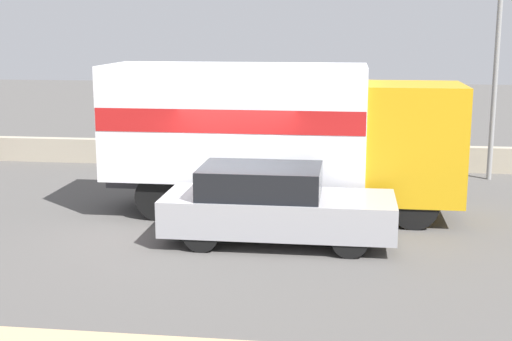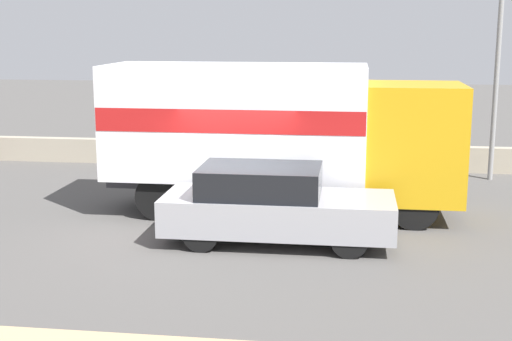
{
  "view_description": "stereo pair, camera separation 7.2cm",
  "coord_description": "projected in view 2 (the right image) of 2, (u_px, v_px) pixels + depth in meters",
  "views": [
    {
      "loc": [
        2.35,
        -13.94,
        4.23
      ],
      "look_at": [
        0.42,
        0.72,
        1.22
      ],
      "focal_mm": 50.0,
      "sensor_mm": 36.0,
      "label": 1
    },
    {
      "loc": [
        2.42,
        -13.93,
        4.23
      ],
      "look_at": [
        0.42,
        0.72,
        1.22
      ],
      "focal_mm": 50.0,
      "sensor_mm": 36.0,
      "label": 2
    }
  ],
  "objects": [
    {
      "name": "stone_wall_backdrop",
      "position": [
        272.0,
        155.0,
        21.67
      ],
      "size": [
        60.0,
        0.35,
        0.75
      ],
      "color": "#A39984",
      "rests_on": "ground_plane"
    },
    {
      "name": "ground_plane",
      "position": [
        231.0,
        235.0,
        14.69
      ],
      "size": [
        80.0,
        80.0,
        0.0
      ],
      "primitive_type": "plane",
      "color": "#514F4C"
    },
    {
      "name": "car_hatchback",
      "position": [
        274.0,
        205.0,
        14.02
      ],
      "size": [
        4.53,
        1.76,
        1.53
      ],
      "color": "#9E9EA3",
      "rests_on": "ground_plane"
    },
    {
      "name": "street_lamp",
      "position": [
        500.0,
        19.0,
        19.08
      ],
      "size": [
        0.56,
        0.28,
        7.68
      ],
      "color": "gray",
      "rests_on": "ground_plane"
    },
    {
      "name": "box_truck",
      "position": [
        273.0,
        128.0,
        16.01
      ],
      "size": [
        7.89,
        2.34,
        3.38
      ],
      "color": "gold",
      "rests_on": "ground_plane"
    }
  ]
}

